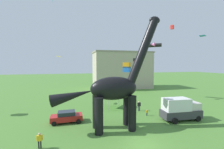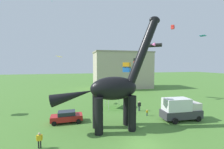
{
  "view_description": "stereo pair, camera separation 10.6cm",
  "coord_description": "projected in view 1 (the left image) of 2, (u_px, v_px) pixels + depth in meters",
  "views": [
    {
      "loc": [
        -6.64,
        -13.32,
        8.0
      ],
      "look_at": [
        -1.58,
        6.2,
        6.63
      ],
      "focal_mm": 24.52,
      "sensor_mm": 36.0,
      "label": 1
    },
    {
      "loc": [
        -6.53,
        -13.35,
        8.0
      ],
      "look_at": [
        -1.58,
        6.2,
        6.63
      ],
      "focal_mm": 24.52,
      "sensor_mm": 36.0,
      "label": 2
    }
  ],
  "objects": [
    {
      "name": "person_watching_child",
      "position": [
        40.0,
        139.0,
        14.45
      ],
      "size": [
        0.57,
        0.25,
        1.53
      ],
      "rotation": [
        0.0,
        0.0,
        3.2
      ],
      "color": "black",
      "rests_on": "ground_plane"
    },
    {
      "name": "parked_sedan_left",
      "position": [
        67.0,
        117.0,
        20.97
      ],
      "size": [
        4.25,
        2.02,
        1.55
      ],
      "rotation": [
        0.0,
        0.0,
        0.03
      ],
      "color": "red",
      "rests_on": "ground_plane"
    },
    {
      "name": "kite_mid_right",
      "position": [
        202.0,
        36.0,
        21.63
      ],
      "size": [
        0.87,
        0.99,
        0.15
      ],
      "color": "#287AE5"
    },
    {
      "name": "background_building_block",
      "position": [
        122.0,
        70.0,
        51.48
      ],
      "size": [
        19.13,
        9.2,
        12.15
      ],
      "color": "#B7A893",
      "rests_on": "ground_plane"
    },
    {
      "name": "person_far_spectator",
      "position": [
        139.0,
        105.0,
        26.13
      ],
      "size": [
        0.63,
        0.28,
        1.68
      ],
      "rotation": [
        0.0,
        0.0,
        2.91
      ],
      "color": "#2D3347",
      "rests_on": "ground_plane"
    },
    {
      "name": "parked_box_truck",
      "position": [
        180.0,
        109.0,
        21.76
      ],
      "size": [
        5.71,
        2.42,
        3.2
      ],
      "rotation": [
        0.0,
        0.0,
        -0.06
      ],
      "color": "#38383D",
      "rests_on": "ground_plane"
    },
    {
      "name": "person_vendor_side",
      "position": [
        147.0,
        112.0,
        23.72
      ],
      "size": [
        0.36,
        0.16,
        0.97
      ],
      "rotation": [
        0.0,
        0.0,
        2.42
      ],
      "color": "#2D3347",
      "rests_on": "ground_plane"
    },
    {
      "name": "kite_trailing",
      "position": [
        172.0,
        27.0,
        40.84
      ],
      "size": [
        1.02,
        1.02,
        1.05
      ],
      "color": "red"
    },
    {
      "name": "kite_near_low",
      "position": [
        136.0,
        61.0,
        36.42
      ],
      "size": [
        1.39,
        1.39,
        1.41
      ],
      "color": "black"
    },
    {
      "name": "person_near_flyer",
      "position": [
        176.0,
        104.0,
        27.17
      ],
      "size": [
        0.59,
        0.26,
        1.57
      ],
      "rotation": [
        0.0,
        0.0,
        1.94
      ],
      "color": "#6B6056",
      "rests_on": "ground_plane"
    },
    {
      "name": "kite_mid_left",
      "position": [
        127.0,
        67.0,
        20.57
      ],
      "size": [
        1.26,
        1.26,
        1.29
      ],
      "color": "orange"
    },
    {
      "name": "festival_canopy_tent",
      "position": [
        114.0,
        94.0,
        27.92
      ],
      "size": [
        3.15,
        3.15,
        3.0
      ],
      "color": "#B2B2B7",
      "rests_on": "ground_plane"
    },
    {
      "name": "kite_high_left",
      "position": [
        59.0,
        56.0,
        30.19
      ],
      "size": [
        1.35,
        1.5,
        0.28
      ],
      "color": "yellow"
    },
    {
      "name": "kite_far_left",
      "position": [
        154.0,
        45.0,
        35.11
      ],
      "size": [
        3.12,
        3.14,
        0.89
      ],
      "color": "black"
    },
    {
      "name": "ground_plane",
      "position": [
        143.0,
        145.0,
        15.07
      ],
      "size": [
        240.0,
        240.0,
        0.0
      ],
      "primitive_type": "plane",
      "color": "#4C7F33"
    },
    {
      "name": "dinosaur_sculpture",
      "position": [
        113.0,
        88.0,
        18.54
      ],
      "size": [
        13.42,
        2.84,
        14.02
      ],
      "rotation": [
        0.0,
        0.0,
        0.14
      ],
      "color": "black",
      "rests_on": "ground_plane"
    }
  ]
}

